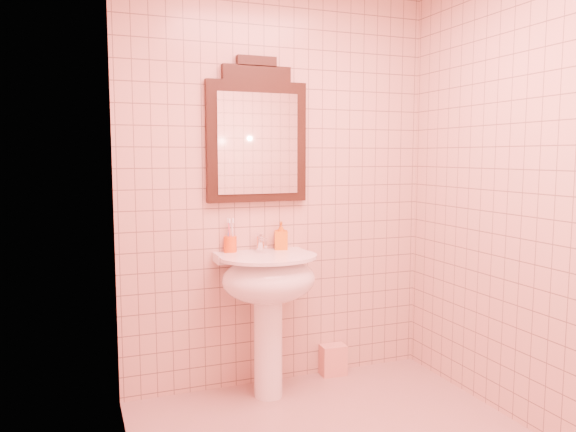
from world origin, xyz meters
name	(u,v)px	position (x,y,z in m)	size (l,w,h in m)	color
back_wall	(279,187)	(0.00, 1.10, 1.25)	(2.00, 0.02, 2.50)	#D2A892
pedestal_sink	(268,289)	(-0.15, 0.87, 0.66)	(0.58, 0.58, 0.86)	white
faucet	(261,242)	(-0.15, 1.01, 0.92)	(0.04, 0.16, 0.11)	white
mirror	(257,135)	(-0.15, 1.07, 1.57)	(0.63, 0.06, 0.87)	black
toothbrush_cup	(230,244)	(-0.33, 1.05, 0.91)	(0.08, 0.08, 0.18)	#DD4F12
soap_dispenser	(281,236)	(-0.01, 1.03, 0.95)	(0.08, 0.08, 0.18)	orange
towel	(333,360)	(0.35, 1.04, 0.10)	(0.16, 0.11, 0.20)	pink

